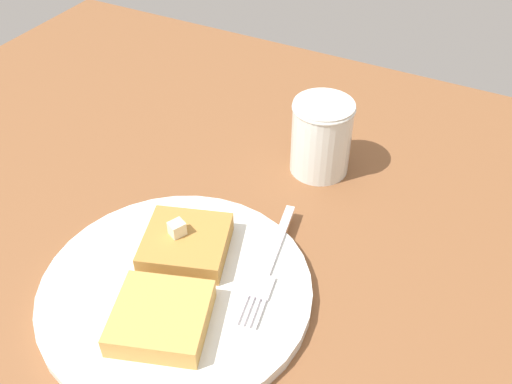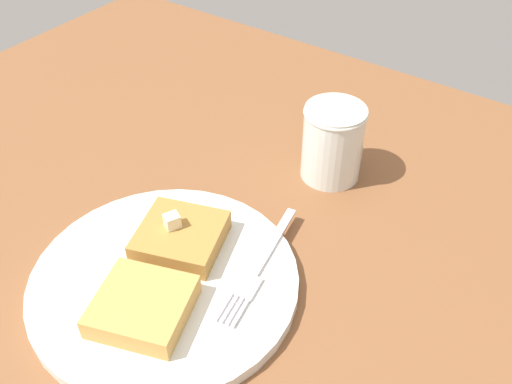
% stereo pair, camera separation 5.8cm
% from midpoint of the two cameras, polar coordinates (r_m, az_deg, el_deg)
% --- Properties ---
extents(table_surface, '(0.98, 0.98, 0.02)m').
position_cam_midpoint_polar(table_surface, '(0.60, -13.12, -7.69)').
color(table_surface, brown).
rests_on(table_surface, ground).
extents(plate, '(0.25, 0.25, 0.01)m').
position_cam_midpoint_polar(plate, '(0.55, -11.06, -9.71)').
color(plate, silver).
rests_on(plate, table_surface).
extents(toast_slice_left, '(0.10, 0.10, 0.02)m').
position_cam_midpoint_polar(toast_slice_left, '(0.56, -9.95, -5.24)').
color(toast_slice_left, '#AB7836').
rests_on(toast_slice_left, plate).
extents(toast_slice_middle, '(0.10, 0.10, 0.02)m').
position_cam_midpoint_polar(toast_slice_middle, '(0.51, -12.78, -12.31)').
color(toast_slice_middle, tan).
rests_on(toast_slice_middle, plate).
extents(butter_pat_primary, '(0.02, 0.02, 0.01)m').
position_cam_midpoint_polar(butter_pat_primary, '(0.56, -10.89, -3.74)').
color(butter_pat_primary, '#F2E8C4').
rests_on(butter_pat_primary, toast_slice_left).
extents(fork, '(0.16, 0.04, 0.00)m').
position_cam_midpoint_polar(fork, '(0.55, -1.91, -7.79)').
color(fork, silver).
rests_on(fork, plate).
extents(syrup_jar, '(0.07, 0.07, 0.09)m').
position_cam_midpoint_polar(syrup_jar, '(0.66, 4.01, 5.07)').
color(syrup_jar, '#35170C').
rests_on(syrup_jar, table_surface).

